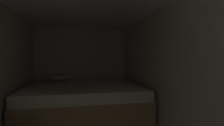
% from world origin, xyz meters
% --- Properties ---
extents(wall_back, '(2.51, 0.05, 2.04)m').
position_xyz_m(wall_back, '(0.00, 4.69, 1.02)').
color(wall_back, beige).
rests_on(wall_back, ground).
extents(wall_right, '(0.05, 5.08, 2.04)m').
position_xyz_m(wall_right, '(1.23, 2.12, 1.02)').
color(wall_right, beige).
rests_on(wall_right, ground).
extents(bed, '(2.29, 2.07, 0.84)m').
position_xyz_m(bed, '(-0.00, 3.58, 0.34)').
color(bed, tan).
rests_on(bed, ground).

